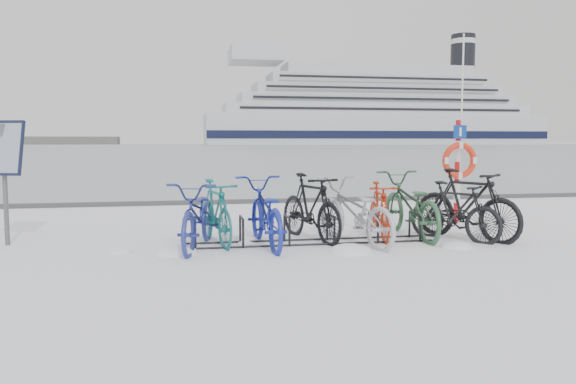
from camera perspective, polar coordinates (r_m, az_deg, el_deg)
name	(u,v)px	position (r m, az deg, el deg)	size (l,w,h in m)	color
ground	(309,243)	(9.02, 2.14, -5.21)	(900.00, 900.00, 0.00)	white
ice_sheet	(188,146)	(163.66, -10.14, 4.58)	(400.00, 298.00, 0.02)	#A0AEB5
quay_edge	(259,201)	(14.76, -2.99, -0.94)	(400.00, 0.25, 0.10)	#3F3F42
bike_rack	(309,232)	(8.99, 2.15, -4.08)	(4.00, 0.48, 0.46)	black
info_board	(3,156)	(9.73, -26.97, 3.32)	(0.69, 0.44, 1.95)	#595B5E
lifebuoy_station	(459,161)	(11.47, 16.98, 3.06)	(0.71, 0.22, 3.71)	red
cruise_ferry	(374,114)	(234.74, 8.72, 7.82)	(139.37, 26.28, 45.79)	silver
bike_0	(199,213)	(8.67, -8.98, -2.13)	(0.71, 2.04, 1.07)	navy
bike_1	(215,210)	(8.98, -7.42, -1.87)	(0.50, 1.76, 1.06)	#176767
bike_2	(265,210)	(8.74, -2.37, -1.88)	(0.73, 2.11, 1.10)	#1B299E
bike_3	(310,206)	(9.25, 2.30, -1.39)	(0.53, 1.89, 1.14)	black
bike_4	(354,209)	(8.98, 6.73, -1.78)	(0.72, 2.08, 1.09)	#B2B3BA
bike_5	(379,209)	(9.57, 9.26, -1.70)	(0.46, 1.63, 0.98)	#B82A0F
bike_6	(410,203)	(9.78, 12.27, -1.12)	(0.76, 2.18, 1.14)	#2E5B3B
bike_7	(454,210)	(9.65, 16.56, -1.73)	(0.47, 1.67, 1.00)	black
bike_8	(467,203)	(9.82, 17.68, -1.04)	(0.57, 2.01, 1.21)	black
snow_drifts	(315,245)	(8.83, 2.78, -5.44)	(6.29, 2.16, 0.23)	white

